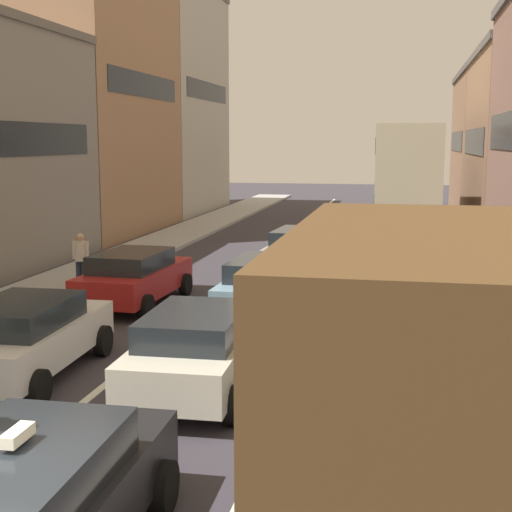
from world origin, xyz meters
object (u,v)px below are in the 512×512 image
bus_mid_queue_primary (403,177)px  pedestrian_far_sidewalk (81,257)px  sedan_left_lane_third (134,276)px  coupe_centre_lane_fourth (301,249)px  hatchback_centre_lane_third (267,285)px  sedan_right_lane_behind_truck (394,313)px  taxi_centre_lane_front (29,505)px  wagon_left_lane_second (26,336)px  sedan_centre_lane_second (198,348)px  removalist_box_truck (412,362)px  wagon_right_lane_far (395,268)px

bus_mid_queue_primary → pedestrian_far_sidewalk: bus_mid_queue_primary is taller
sedan_left_lane_third → coupe_centre_lane_fourth: 6.91m
hatchback_centre_lane_third → bus_mid_queue_primary: bearing=-10.5°
coupe_centre_lane_fourth → bus_mid_queue_primary: bus_mid_queue_primary is taller
sedan_left_lane_third → sedan_right_lane_behind_truck: 7.53m
taxi_centre_lane_front → pedestrian_far_sidewalk: same height
sedan_left_lane_third → coupe_centre_lane_fourth: size_ratio=0.99×
wagon_left_lane_second → bus_mid_queue_primary: (6.81, 20.64, 2.03)m
bus_mid_queue_primary → sedan_centre_lane_second: bearing=168.3°
removalist_box_truck → sedan_centre_lane_second: removalist_box_truck is taller
hatchback_centre_lane_third → sedan_left_lane_third: same height
hatchback_centre_lane_third → sedan_right_lane_behind_truck: same height
coupe_centre_lane_fourth → bus_mid_queue_primary: size_ratio=0.42×
wagon_left_lane_second → wagon_right_lane_far: bearing=-39.3°
sedan_centre_lane_second → sedan_left_lane_third: same height
wagon_right_lane_far → sedan_left_lane_third: bearing=112.6°
sedan_centre_lane_second → coupe_centre_lane_fourth: bearing=-2.4°
taxi_centre_lane_front → sedan_centre_lane_second: bearing=-2.3°
coupe_centre_lane_fourth → sedan_right_lane_behind_truck: size_ratio=1.00×
sedan_right_lane_behind_truck → wagon_right_lane_far: same height
hatchback_centre_lane_third → coupe_centre_lane_fourth: bearing=2.0°
taxi_centre_lane_front → sedan_left_lane_third: bearing=15.0°
taxi_centre_lane_front → coupe_centre_lane_fourth: size_ratio=0.98×
taxi_centre_lane_front → wagon_right_lane_far: bearing=-14.3°
taxi_centre_lane_front → sedan_centre_lane_second: (0.10, 5.71, -0.00)m
sedan_right_lane_behind_truck → pedestrian_far_sidewalk: pedestrian_far_sidewalk is taller
hatchback_centre_lane_third → sedan_left_lane_third: size_ratio=1.00×
hatchback_centre_lane_third → removalist_box_truck: bearing=-158.2°
wagon_left_lane_second → sedan_left_lane_third: bearing=-0.4°
sedan_left_lane_third → wagon_right_lane_far: bearing=-65.7°
pedestrian_far_sidewalk → coupe_centre_lane_fourth: bearing=123.9°
wagon_left_lane_second → coupe_centre_lane_fourth: 12.44m
removalist_box_truck → pedestrian_far_sidewalk: bearing=38.5°
bus_mid_queue_primary → taxi_centre_lane_front: bearing=170.1°
wagon_left_lane_second → hatchback_centre_lane_third: bearing=-34.1°
removalist_box_truck → sedan_centre_lane_second: 5.48m
sedan_right_lane_behind_truck → bus_mid_queue_primary: bus_mid_queue_primary is taller
taxi_centre_lane_front → hatchback_centre_lane_third: (0.23, 11.51, -0.00)m
sedan_left_lane_third → coupe_centre_lane_fourth: bearing=-30.2°
sedan_left_lane_third → pedestrian_far_sidewalk: pedestrian_far_sidewalk is taller
sedan_left_lane_third → pedestrian_far_sidewalk: 3.13m
taxi_centre_lane_front → wagon_left_lane_second: 6.69m
sedan_centre_lane_second → bus_mid_queue_primary: bus_mid_queue_primary is taller
wagon_left_lane_second → sedan_left_lane_third: (-0.20, 6.10, 0.00)m
removalist_box_truck → sedan_centre_lane_second: bearing=42.6°
wagon_left_lane_second → wagon_right_lane_far: same height
sedan_centre_lane_second → bus_mid_queue_primary: size_ratio=0.41×
wagon_left_lane_second → coupe_centre_lane_fourth: (3.51, 11.93, 0.00)m
hatchback_centre_lane_third → wagon_right_lane_far: 4.49m
bus_mid_queue_primary → pedestrian_far_sidewalk: 15.88m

